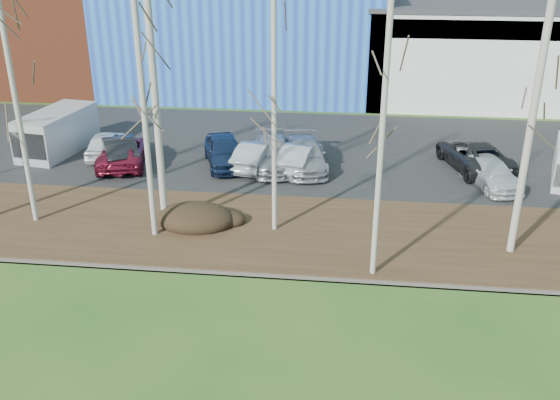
# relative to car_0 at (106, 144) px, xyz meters

# --- Properties ---
(river) EXTENTS (80.00, 8.00, 0.90)m
(river) POSITION_rel_car_0_xyz_m (11.04, -15.20, -0.82)
(river) COLOR black
(river) RESTS_ON ground
(far_bank_rocks) EXTENTS (80.00, 0.80, 0.46)m
(far_bank_rocks) POSITION_rel_car_0_xyz_m (11.04, -11.10, -0.82)
(far_bank_rocks) COLOR #47423D
(far_bank_rocks) RESTS_ON ground
(far_bank) EXTENTS (80.00, 7.00, 0.15)m
(far_bank) POSITION_rel_car_0_xyz_m (11.04, -7.90, -0.75)
(far_bank) COLOR #382616
(far_bank) RESTS_ON ground
(parking_lot) EXTENTS (80.00, 14.00, 0.14)m
(parking_lot) POSITION_rel_car_0_xyz_m (11.04, 2.60, -0.75)
(parking_lot) COLOR black
(parking_lot) RESTS_ON ground
(building_brick) EXTENTS (16.32, 12.24, 7.80)m
(building_brick) POSITION_rel_car_0_xyz_m (-12.96, 16.60, 3.08)
(building_brick) COLOR brown
(building_brick) RESTS_ON ground
(building_blue) EXTENTS (20.40, 12.24, 8.30)m
(building_blue) POSITION_rel_car_0_xyz_m (5.04, 16.60, 3.33)
(building_blue) COLOR #1F41A9
(building_blue) RESTS_ON ground
(building_white) EXTENTS (18.36, 12.24, 6.80)m
(building_white) POSITION_rel_car_0_xyz_m (23.04, 16.58, 2.59)
(building_white) COLOR silver
(building_white) RESTS_ON ground
(dirt_mound) EXTENTS (3.26, 2.30, 0.64)m
(dirt_mound) POSITION_rel_car_0_xyz_m (6.81, -7.77, -0.35)
(dirt_mound) COLOR black
(dirt_mound) RESTS_ON far_bank
(birch_1) EXTENTS (0.22, 0.22, 9.79)m
(birch_1) POSITION_rel_car_0_xyz_m (-0.03, -8.15, 4.22)
(birch_1) COLOR beige
(birch_1) RESTS_ON far_bank
(birch_2) EXTENTS (0.29, 0.29, 10.13)m
(birch_2) POSITION_rel_car_0_xyz_m (5.43, -7.58, 4.39)
(birch_2) COLOR beige
(birch_2) RESTS_ON far_bank
(birch_3) EXTENTS (0.22, 0.22, 9.44)m
(birch_3) POSITION_rel_car_0_xyz_m (5.38, -8.86, 4.05)
(birch_3) COLOR beige
(birch_3) RESTS_ON far_bank
(birch_4) EXTENTS (0.20, 0.20, 9.44)m
(birch_4) POSITION_rel_car_0_xyz_m (10.13, -7.84, 4.05)
(birch_4) COLOR beige
(birch_4) RESTS_ON far_bank
(birch_5) EXTENTS (0.20, 0.20, 9.49)m
(birch_5) POSITION_rel_car_0_xyz_m (14.08, -10.96, 4.07)
(birch_5) COLOR beige
(birch_5) RESTS_ON far_bank
(birch_6) EXTENTS (0.28, 0.28, 10.61)m
(birch_6) POSITION_rel_car_0_xyz_m (19.36, -8.67, 4.63)
(birch_6) COLOR beige
(birch_6) RESTS_ON far_bank
(car_0) EXTENTS (2.09, 4.18, 1.37)m
(car_0) POSITION_rel_car_0_xyz_m (0.00, 0.00, 0.00)
(car_0) COLOR white
(car_0) RESTS_ON parking_lot
(car_1) EXTENTS (3.55, 4.79, 1.51)m
(car_1) POSITION_rel_car_0_xyz_m (1.10, -1.06, 0.07)
(car_1) COLOR black
(car_1) RESTS_ON parking_lot
(car_2) EXTENTS (3.36, 5.36, 1.38)m
(car_2) POSITION_rel_car_0_xyz_m (1.37, -1.21, 0.01)
(car_2) COLOR maroon
(car_2) RESTS_ON parking_lot
(car_3) EXTENTS (2.92, 5.27, 1.44)m
(car_3) POSITION_rel_car_0_xyz_m (9.18, -0.66, 0.04)
(car_3) COLOR #9A9BA1
(car_3) RESTS_ON parking_lot
(car_4) EXTENTS (3.20, 4.90, 1.55)m
(car_4) POSITION_rel_car_0_xyz_m (6.63, -0.70, 0.09)
(car_4) COLOR #162748
(car_4) RESTS_ON parking_lot
(car_5) EXTENTS (2.20, 4.38, 1.38)m
(car_5) POSITION_rel_car_0_xyz_m (10.56, -0.82, 0.01)
(car_5) COLOR #B3B3B5
(car_5) RESTS_ON parking_lot
(car_6) EXTENTS (3.84, 5.83, 1.49)m
(car_6) POSITION_rel_car_0_xyz_m (19.38, 0.31, 0.06)
(car_6) COLOR #252527
(car_6) RESTS_ON parking_lot
(car_7) EXTENTS (3.01, 4.71, 1.27)m
(car_7) POSITION_rel_car_0_xyz_m (19.78, -1.90, -0.05)
(car_7) COLOR silver
(car_7) RESTS_ON parking_lot
(car_8) EXTENTS (2.92, 5.27, 1.44)m
(car_8) POSITION_rel_car_0_xyz_m (10.78, -0.66, 0.04)
(car_8) COLOR #9A9BA1
(car_8) RESTS_ON parking_lot
(car_9) EXTENTS (2.20, 4.38, 1.38)m
(car_9) POSITION_rel_car_0_xyz_m (8.32, -0.82, 0.01)
(car_9) COLOR #B3B3B5
(car_9) RESTS_ON parking_lot
(van_grey) EXTENTS (2.89, 5.39, 2.24)m
(van_grey) POSITION_rel_car_0_xyz_m (-2.93, 0.20, 0.44)
(van_grey) COLOR silver
(van_grey) RESTS_ON parking_lot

